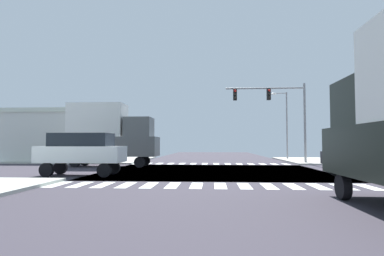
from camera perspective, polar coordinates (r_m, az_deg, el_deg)
name	(u,v)px	position (r m, az deg, el deg)	size (l,w,h in m)	color
ground	(214,171)	(20.89, 3.88, -7.71)	(90.00, 90.00, 0.05)	#343039
sidewalk_corner_ne	(344,161)	(35.36, 25.46, -5.28)	(12.00, 12.00, 0.14)	#B2ADA3
sidewalk_corner_nw	(89,160)	(35.31, -17.91, -5.42)	(12.00, 12.00, 0.14)	#B1B1A8
crosswalk_near	(208,186)	(13.63, 2.94, -10.21)	(13.50, 2.00, 0.01)	white
crosswalk_far	(210,164)	(28.17, 3.31, -6.38)	(13.50, 2.00, 0.01)	white
traffic_signal_mast	(274,104)	(29.17, 14.47, 4.11)	(6.99, 0.55, 7.07)	gray
street_lamp	(284,119)	(36.57, 16.14, 1.58)	(1.78, 0.32, 7.42)	gray
bank_building	(62,136)	(36.59, -22.19, -1.37)	(12.07, 9.53, 5.08)	silver
suv_crossing_1	(82,150)	(18.77, -19.06, -3.77)	(4.60, 1.96, 2.34)	black
sedan_queued_3	(368,156)	(19.14, 28.87, -4.39)	(4.30, 1.80, 1.88)	black
box_truck_leading_1	(109,133)	(25.62, -14.64, -0.92)	(7.20, 2.40, 4.85)	black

